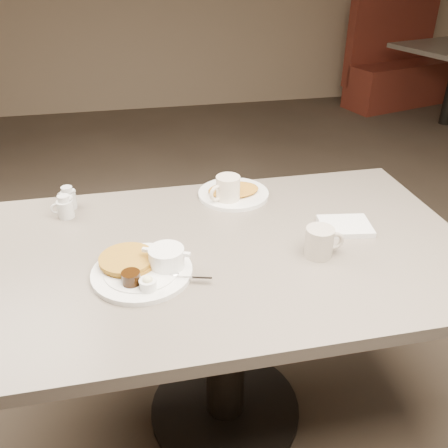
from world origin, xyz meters
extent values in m
cube|color=#4C3F33|center=(0.00, 0.00, -0.01)|extent=(7.00, 8.00, 0.02)
cube|color=slate|center=(0.00, 0.00, 0.73)|extent=(1.50, 0.90, 0.04)
cylinder|color=black|center=(0.00, 0.00, 0.38)|extent=(0.14, 0.14, 0.69)
cylinder|color=black|center=(0.00, 0.00, 0.01)|extent=(0.56, 0.56, 0.03)
cylinder|color=white|center=(-0.26, -0.09, 0.76)|extent=(0.37, 0.37, 0.01)
cylinder|color=white|center=(-0.26, -0.09, 0.77)|extent=(0.28, 0.28, 0.00)
cylinder|color=#AE7A1F|center=(-0.29, -0.05, 0.77)|extent=(0.21, 0.21, 0.01)
cylinder|color=#AE7A1F|center=(-0.29, -0.05, 0.78)|extent=(0.20, 0.20, 0.01)
cylinder|color=white|center=(-0.18, -0.08, 0.79)|extent=(0.13, 0.13, 0.05)
cube|color=white|center=(-0.24, -0.06, 0.81)|extent=(0.02, 0.02, 0.01)
cube|color=white|center=(-0.13, -0.10, 0.81)|extent=(0.02, 0.02, 0.01)
ellipsoid|color=white|center=(-0.19, -0.07, 0.81)|extent=(0.06, 0.06, 0.03)
ellipsoid|color=white|center=(-0.17, -0.09, 0.81)|extent=(0.05, 0.05, 0.02)
cylinder|color=black|center=(-0.29, -0.15, 0.78)|extent=(0.07, 0.07, 0.04)
cylinder|color=white|center=(-0.24, -0.18, 0.78)|extent=(0.06, 0.06, 0.03)
ellipsoid|color=#FFF8BC|center=(-0.24, -0.18, 0.79)|extent=(0.04, 0.04, 0.02)
cube|color=white|center=(-0.13, -0.15, 0.77)|extent=(0.11, 0.04, 0.00)
ellipsoid|color=white|center=(-0.17, -0.13, 0.77)|extent=(0.04, 0.04, 0.01)
cylinder|color=#BAAF9E|center=(0.26, -0.10, 0.80)|extent=(0.09, 0.09, 0.09)
cylinder|color=black|center=(0.26, -0.10, 0.83)|extent=(0.07, 0.07, 0.01)
torus|color=#BAAF9E|center=(0.31, -0.10, 0.80)|extent=(0.06, 0.02, 0.06)
cube|color=white|center=(0.40, 0.03, 0.76)|extent=(0.18, 0.15, 0.02)
cylinder|color=#F5E6CB|center=(0.07, 0.28, 0.80)|extent=(0.11, 0.11, 0.10)
torus|color=#F5E6CB|center=(0.03, 0.26, 0.80)|extent=(0.06, 0.04, 0.06)
cylinder|color=silver|center=(-0.49, 0.29, 0.78)|extent=(0.07, 0.07, 0.06)
cylinder|color=silver|center=(-0.49, 0.29, 0.82)|extent=(0.05, 0.05, 0.02)
cone|color=silver|center=(-0.46, 0.29, 0.82)|extent=(0.02, 0.02, 0.02)
torus|color=silver|center=(-0.51, 0.29, 0.79)|extent=(0.04, 0.01, 0.04)
cylinder|color=#BBBBB7|center=(-0.48, 0.36, 0.78)|extent=(0.06, 0.06, 0.06)
cylinder|color=#BBBBB7|center=(-0.48, 0.36, 0.82)|extent=(0.04, 0.04, 0.02)
cone|color=#BBBBB7|center=(-0.46, 0.35, 0.82)|extent=(0.02, 0.03, 0.02)
torus|color=#BBBBB7|center=(-0.50, 0.37, 0.79)|extent=(0.04, 0.03, 0.04)
cylinder|color=white|center=(0.10, 0.33, 0.76)|extent=(0.27, 0.27, 0.01)
ellipsoid|color=gold|center=(0.10, 0.33, 0.78)|extent=(0.19, 0.14, 0.02)
cube|color=maroon|center=(2.65, 3.57, 0.23)|extent=(1.20, 0.71, 0.45)
cube|color=maroon|center=(2.60, 3.75, 0.67)|extent=(1.12, 0.41, 0.90)
camera|label=1|loc=(-0.25, -1.19, 1.54)|focal=38.24mm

